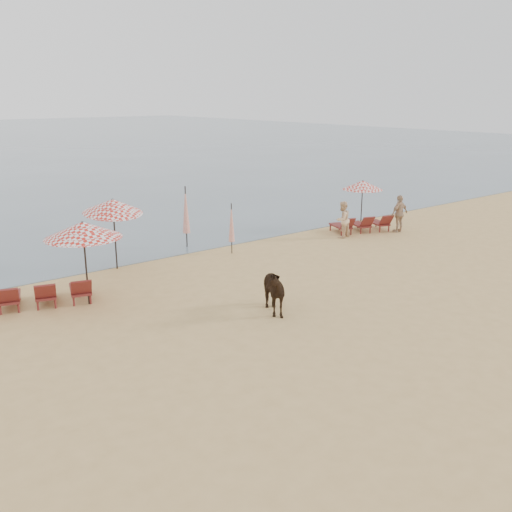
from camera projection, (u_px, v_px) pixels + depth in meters
The scene contains 11 objects.
ground at pixel (373, 337), 15.04m from camera, with size 120.00×120.00×0.00m, color tan.
lounger_cluster_left at pixel (27, 295), 17.00m from camera, with size 3.95×2.56×0.58m.
lounger_cluster_right at pixel (362, 224), 26.41m from camera, with size 2.92×2.25×0.57m.
umbrella_open_left_a at pixel (83, 230), 16.77m from camera, with size 2.27×2.27×2.58m.
umbrella_open_left_b at pixel (113, 206), 20.29m from camera, with size 2.11×2.15×2.70m.
umbrella_open_right at pixel (363, 185), 26.73m from camera, with size 1.88×1.88×2.30m.
umbrella_closed_left at pixel (232, 223), 22.60m from camera, with size 0.25×0.25×2.05m.
umbrella_closed_right at pixel (186, 210), 23.42m from camera, with size 0.31×0.31×2.57m.
cow at pixel (270, 290), 16.53m from camera, with size 0.76×1.67×1.41m, color black.
beachgoer_right_a at pixel (342, 220), 25.27m from camera, with size 0.79×0.62×1.63m, color #DEB58A.
beachgoer_right_b at pixel (399, 214), 26.32m from camera, with size 1.01×0.42×1.73m, color tan.
Camera 1 is at (-11.00, -9.03, 6.15)m, focal length 40.00 mm.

